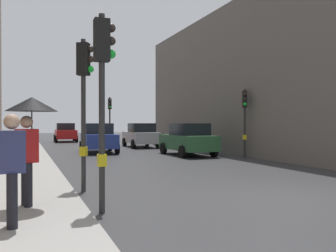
% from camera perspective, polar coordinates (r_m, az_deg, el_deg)
% --- Properties ---
extents(ground_plane, '(120.00, 120.00, 0.00)m').
position_cam_1_polar(ground_plane, '(9.61, 18.01, -10.27)').
color(ground_plane, '#38383A').
extents(sidewalk_kerb, '(2.99, 40.00, 0.16)m').
position_cam_1_polar(sidewalk_kerb, '(13.42, -22.83, -6.87)').
color(sidewalk_kerb, '#A8A5A0').
rests_on(sidewalk_kerb, ground).
extents(building_facade_right, '(12.00, 25.86, 8.64)m').
position_cam_1_polar(building_facade_right, '(24.74, 21.91, 6.33)').
color(building_facade_right, slate).
rests_on(building_facade_right, ground).
extents(traffic_light_far_median, '(0.24, 0.43, 3.81)m').
position_cam_1_polar(traffic_light_far_median, '(29.52, -8.97, 2.12)').
color(traffic_light_far_median, '#2D2D2D').
rests_on(traffic_light_far_median, ground).
extents(traffic_light_near_left, '(0.43, 0.24, 3.94)m').
position_cam_1_polar(traffic_light_near_left, '(7.48, -10.01, 7.59)').
color(traffic_light_near_left, '#2D2D2D').
rests_on(traffic_light_near_left, ground).
extents(traffic_light_near_right, '(0.45, 0.36, 3.96)m').
position_cam_1_polar(traffic_light_near_right, '(9.88, -12.81, 5.94)').
color(traffic_light_near_right, '#2D2D2D').
rests_on(traffic_light_near_right, ground).
extents(traffic_light_mid_street, '(0.35, 0.45, 3.52)m').
position_cam_1_polar(traffic_light_mid_street, '(19.32, 11.75, 2.38)').
color(traffic_light_mid_street, '#2D2D2D').
rests_on(traffic_light_mid_street, ground).
extents(car_silver_hatchback, '(2.10, 4.24, 1.76)m').
position_cam_1_polar(car_silver_hatchback, '(27.15, -4.21, -1.43)').
color(car_silver_hatchback, '#BCBCC1').
rests_on(car_silver_hatchback, ground).
extents(car_blue_van, '(2.22, 4.30, 1.76)m').
position_cam_1_polar(car_blue_van, '(22.74, -10.69, -1.81)').
color(car_blue_van, navy).
rests_on(car_blue_van, ground).
extents(car_green_estate, '(2.06, 4.22, 1.76)m').
position_cam_1_polar(car_green_estate, '(20.30, 3.10, -2.08)').
color(car_green_estate, '#2D6038').
rests_on(car_green_estate, ground).
extents(car_red_sedan, '(2.12, 4.25, 1.76)m').
position_cam_1_polar(car_red_sedan, '(36.17, -15.55, -0.97)').
color(car_red_sedan, red).
rests_on(car_red_sedan, ground).
extents(pedestrian_with_umbrella, '(1.00, 1.00, 2.14)m').
position_cam_1_polar(pedestrian_with_umbrella, '(7.76, -20.50, 0.83)').
color(pedestrian_with_umbrella, black).
rests_on(pedestrian_with_umbrella, sidewalk_kerb).
extents(pedestrian_with_grey_backpack, '(0.62, 0.36, 1.77)m').
position_cam_1_polar(pedestrian_with_grey_backpack, '(6.27, -23.37, -5.30)').
color(pedestrian_with_grey_backpack, black).
rests_on(pedestrian_with_grey_backpack, sidewalk_kerb).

